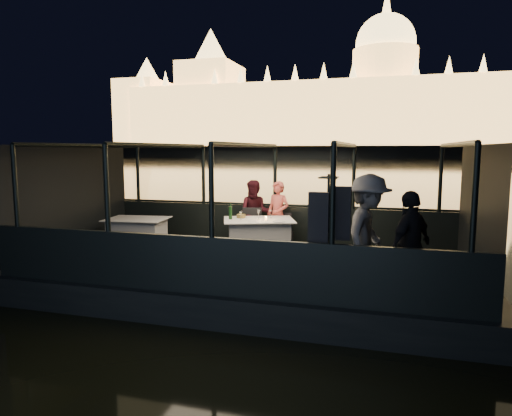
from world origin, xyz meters
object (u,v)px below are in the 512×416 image
(passenger_dark, at_px, (410,243))
(chair_port_right, at_px, (282,230))
(chair_port_left, at_px, (250,230))
(person_woman_coral, at_px, (278,215))
(dining_table_aft, at_px, (137,232))
(dining_table_central, at_px, (259,237))
(passenger_stripe, at_px, (368,239))
(person_man_maroon, at_px, (255,214))
(coat_stand, at_px, (327,240))
(wine_bottle, at_px, (230,212))

(passenger_dark, bearing_deg, chair_port_right, -104.47)
(chair_port_left, distance_m, person_woman_coral, 0.72)
(dining_table_aft, relative_size, chair_port_right, 1.65)
(dining_table_central, xyz_separation_m, passenger_stripe, (2.30, -2.01, 0.47))
(chair_port_right, bearing_deg, passenger_stripe, -44.30)
(passenger_stripe, bearing_deg, person_man_maroon, 53.84)
(chair_port_left, relative_size, person_man_maroon, 0.60)
(person_man_maroon, xyz_separation_m, passenger_stripe, (2.63, -2.85, 0.10))
(person_woman_coral, bearing_deg, coat_stand, -45.84)
(dining_table_aft, xyz_separation_m, person_woman_coral, (2.99, 0.98, 0.36))
(passenger_stripe, bearing_deg, chair_port_left, 58.20)
(coat_stand, distance_m, person_woman_coral, 3.64)
(dining_table_central, distance_m, chair_port_right, 0.77)
(person_woman_coral, bearing_deg, chair_port_right, -22.26)
(dining_table_aft, distance_m, chair_port_left, 2.51)
(dining_table_central, xyz_separation_m, person_man_maroon, (-0.32, 0.84, 0.36))
(person_woman_coral, height_order, passenger_stripe, passenger_stripe)
(dining_table_central, bearing_deg, person_man_maroon, 111.12)
(person_woman_coral, bearing_deg, dining_table_aft, -142.61)
(dining_table_central, relative_size, person_woman_coral, 0.96)
(person_man_maroon, bearing_deg, dining_table_aft, -166.50)
(dining_table_central, xyz_separation_m, coat_stand, (1.75, -2.50, 0.51))
(chair_port_right, xyz_separation_m, passenger_stripe, (1.95, -2.68, 0.40))
(passenger_stripe, xyz_separation_m, passenger_dark, (0.62, -0.15, 0.00))
(passenger_stripe, distance_m, wine_bottle, 3.43)
(dining_table_central, height_order, passenger_dark, passenger_dark)
(person_man_maroon, xyz_separation_m, wine_bottle, (-0.25, -0.99, 0.17))
(dining_table_aft, bearing_deg, person_man_maroon, 22.79)
(dining_table_aft, bearing_deg, person_woman_coral, 18.10)
(dining_table_central, xyz_separation_m, person_woman_coral, (0.22, 0.79, 0.36))
(coat_stand, bearing_deg, chair_port_left, 125.26)
(person_woman_coral, height_order, person_man_maroon, person_man_maroon)
(wine_bottle, bearing_deg, dining_table_aft, -178.97)
(dining_table_central, distance_m, passenger_dark, 3.66)
(dining_table_aft, xyz_separation_m, coat_stand, (4.52, -2.32, 0.51))
(dining_table_aft, xyz_separation_m, person_man_maroon, (2.44, 1.03, 0.36))
(person_woman_coral, relative_size, passenger_stripe, 0.82)
(passenger_stripe, bearing_deg, wine_bottle, 68.28)
(person_man_maroon, bearing_deg, passenger_dark, -52.06)
(coat_stand, bearing_deg, person_man_maroon, 121.83)
(dining_table_aft, xyz_separation_m, passenger_dark, (5.68, -1.97, 0.47))
(dining_table_central, distance_m, person_man_maroon, 0.97)
(coat_stand, bearing_deg, dining_table_aft, 152.84)
(person_man_maroon, height_order, passenger_dark, passenger_dark)
(dining_table_central, relative_size, wine_bottle, 4.38)
(chair_port_left, bearing_deg, dining_table_aft, -177.85)
(person_woman_coral, height_order, wine_bottle, person_woman_coral)
(coat_stand, relative_size, passenger_dark, 1.14)
(chair_port_right, bearing_deg, passenger_dark, -38.16)
(dining_table_central, height_order, coat_stand, coat_stand)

